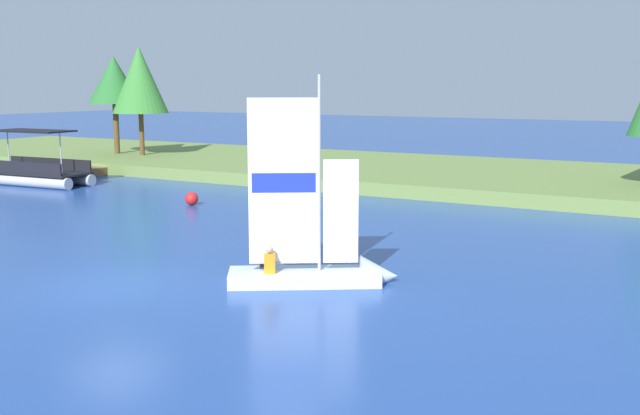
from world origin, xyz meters
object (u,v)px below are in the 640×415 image
at_px(shoreline_tree_midleft, 140,80).
at_px(pontoon_boat, 35,172).
at_px(wooden_dock, 62,175).
at_px(sailboat, 330,267).
at_px(channel_buoy, 192,199).
at_px(shoreline_tree_left, 114,80).

distance_m(shoreline_tree_midleft, pontoon_boat, 11.40).
bearing_deg(wooden_dock, sailboat, -26.83).
bearing_deg(shoreline_tree_midleft, channel_buoy, -40.41).
height_order(pontoon_boat, channel_buoy, pontoon_boat).
bearing_deg(shoreline_tree_left, shoreline_tree_midleft, 1.17).
bearing_deg(shoreline_tree_midleft, shoreline_tree_left, -178.83).
height_order(shoreline_tree_left, shoreline_tree_midleft, shoreline_tree_midleft).
distance_m(wooden_dock, sailboat, 26.24).
xyz_separation_m(shoreline_tree_left, pontoon_boat, (4.21, -10.11, -4.75)).
height_order(shoreline_tree_left, wooden_dock, shoreline_tree_left).
xyz_separation_m(shoreline_tree_left, channel_buoy, (15.56, -11.35, -5.14)).
bearing_deg(shoreline_tree_midleft, sailboat, -38.49).
relative_size(shoreline_tree_midleft, pontoon_boat, 1.10).
distance_m(shoreline_tree_left, sailboat, 33.74).
distance_m(shoreline_tree_left, channel_buoy, 19.93).
bearing_deg(sailboat, wooden_dock, 120.47).
relative_size(shoreline_tree_left, wooden_dock, 1.01).
height_order(sailboat, pontoon_boat, sailboat).
xyz_separation_m(shoreline_tree_midleft, pontoon_boat, (2.04, -10.16, -4.77)).
height_order(shoreline_tree_left, channel_buoy, shoreline_tree_left).
distance_m(pontoon_boat, channel_buoy, 11.42).
height_order(shoreline_tree_midleft, channel_buoy, shoreline_tree_midleft).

